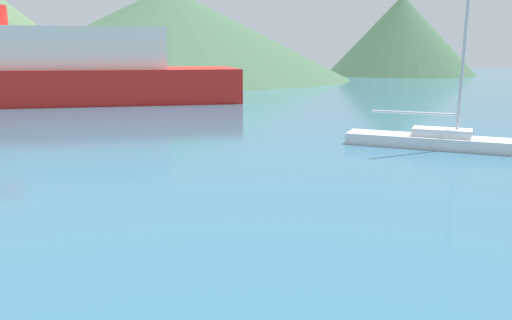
% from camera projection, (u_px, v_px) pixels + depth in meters
% --- Properties ---
extents(sailboat_inner, '(6.96, 5.30, 10.13)m').
position_uv_depth(sailboat_inner, '(442.00, 138.00, 19.89)').
color(sailboat_inner, silver).
rests_on(sailboat_inner, ground_plane).
extents(hill_central, '(51.99, 51.99, 12.94)m').
position_uv_depth(hill_central, '(169.00, 33.00, 71.77)').
color(hill_central, '#38563D').
rests_on(hill_central, ground_plane).
extents(hill_east, '(24.97, 24.97, 13.27)m').
position_uv_depth(hill_east, '(401.00, 35.00, 84.89)').
color(hill_east, '#38563D').
rests_on(hill_east, ground_plane).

